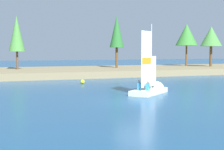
% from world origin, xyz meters
% --- Properties ---
extents(ground_plane, '(200.00, 200.00, 0.00)m').
position_xyz_m(ground_plane, '(0.00, 0.00, 0.00)').
color(ground_plane, navy).
extents(shore_bank, '(80.00, 15.57, 0.83)m').
position_xyz_m(shore_bank, '(0.00, 26.34, 0.41)').
color(shore_bank, '#897A56').
rests_on(shore_bank, ground).
extents(shoreline_tree_midleft, '(2.10, 2.10, 7.10)m').
position_xyz_m(shoreline_tree_midleft, '(-4.77, 27.14, 5.54)').
color(shoreline_tree_midleft, brown).
rests_on(shoreline_tree_midleft, shore_bank).
extents(shoreline_tree_centre, '(2.06, 2.06, 7.53)m').
position_xyz_m(shoreline_tree_centre, '(9.18, 26.53, 6.00)').
color(shoreline_tree_centre, brown).
rests_on(shoreline_tree_centre, shore_bank).
extents(shoreline_tree_midright, '(3.57, 3.57, 6.85)m').
position_xyz_m(shoreline_tree_midright, '(22.04, 28.21, 5.90)').
color(shoreline_tree_midright, brown).
rests_on(shoreline_tree_midright, shore_bank).
extents(shoreline_tree_right, '(3.37, 3.37, 6.28)m').
position_xyz_m(shoreline_tree_right, '(24.63, 25.26, 5.52)').
color(shoreline_tree_right, brown).
rests_on(shoreline_tree_right, shore_bank).
extents(sailboat, '(4.34, 3.91, 5.83)m').
position_xyz_m(sailboat, '(3.38, 3.97, 0.37)').
color(sailboat, silver).
rests_on(sailboat, ground).
extents(channel_buoy, '(0.43, 0.43, 0.43)m').
position_xyz_m(channel_buoy, '(0.22, 13.03, 0.21)').
color(channel_buoy, yellow).
rests_on(channel_buoy, ground).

